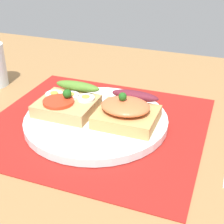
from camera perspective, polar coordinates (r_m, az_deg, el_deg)
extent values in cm
cube|color=olive|center=(60.14, -2.68, -3.54)|extent=(120.00, 90.00, 3.20)
cube|color=maroon|center=(59.23, -2.72, -2.11)|extent=(37.60, 34.69, 0.30)
cylinder|color=white|center=(58.80, -2.74, -1.39)|extent=(25.21, 25.21, 1.41)
cube|color=tan|center=(59.93, -7.88, 0.91)|extent=(10.09, 8.94, 2.15)
cylinder|color=red|center=(58.87, -9.18, 1.77)|extent=(5.43, 5.43, 0.60)
ellipsoid|color=#4E7C2A|center=(62.94, -5.94, 4.43)|extent=(8.88, 2.20, 1.80)
sphere|color=#1E5919|center=(58.74, -7.85, 3.01)|extent=(1.60, 1.60, 1.60)
cylinder|color=white|center=(61.76, -9.87, 2.98)|extent=(3.21, 3.21, 0.50)
cylinder|color=yellow|center=(61.62, -9.90, 3.26)|extent=(1.44, 1.44, 0.16)
cylinder|color=white|center=(60.84, -7.13, 2.79)|extent=(3.21, 3.21, 0.50)
cylinder|color=yellow|center=(60.70, -7.14, 3.07)|extent=(1.44, 1.44, 0.16)
cylinder|color=white|center=(59.60, -4.53, 2.36)|extent=(3.21, 3.21, 0.50)
cylinder|color=yellow|center=(59.46, -4.54, 2.65)|extent=(1.44, 1.44, 0.16)
cube|color=tan|center=(55.99, 2.47, -0.96)|extent=(10.12, 8.70, 2.11)
ellipsoid|color=#F3673A|center=(55.21, 2.28, 0.98)|extent=(8.30, 6.96, 1.94)
ellipsoid|color=maroon|center=(59.11, 3.97, 2.81)|extent=(8.60, 2.20, 1.80)
sphere|color=#1E5919|center=(55.01, 1.95, 2.82)|extent=(1.40, 1.40, 1.40)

